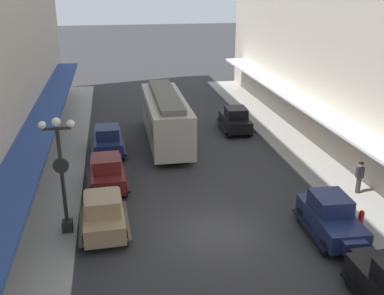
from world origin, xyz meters
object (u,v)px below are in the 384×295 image
at_px(parked_car_1, 235,119).
at_px(fire_hydrant, 361,218).
at_px(parked_car_4, 107,171).
at_px(pedestrian_0, 359,177).
at_px(parked_car_2, 331,216).
at_px(parked_car_5, 103,212).
at_px(lamp_post_with_clock, 62,171).
at_px(parked_car_0, 108,139).
at_px(streetcar, 166,116).

xyz_separation_m(parked_car_1, fire_hydrant, (1.79, -14.45, -0.38)).
xyz_separation_m(parked_car_4, pedestrian_0, (12.66, -3.26, 0.07)).
height_order(parked_car_1, parked_car_2, same).
xyz_separation_m(parked_car_5, lamp_post_with_clock, (-1.57, 0.05, 2.04)).
bearing_deg(parked_car_1, parked_car_5, -126.77).
bearing_deg(parked_car_0, parked_car_1, 17.36).
relative_size(parked_car_1, parked_car_4, 1.00).
relative_size(parked_car_4, lamp_post_with_clock, 0.84).
bearing_deg(parked_car_2, fire_hydrant, 7.92).
bearing_deg(parked_car_5, lamp_post_with_clock, 178.01).
bearing_deg(parked_car_1, parked_car_4, -138.98).
relative_size(parked_car_2, parked_car_5, 1.00).
bearing_deg(lamp_post_with_clock, fire_hydrant, -8.66).
relative_size(parked_car_5, pedestrian_0, 2.58).
xyz_separation_m(parked_car_5, streetcar, (4.13, 11.03, 0.96)).
distance_m(parked_car_1, parked_car_2, 14.67).
bearing_deg(parked_car_0, streetcar, 18.80).
height_order(parked_car_0, fire_hydrant, parked_car_0).
relative_size(parked_car_1, parked_car_2, 1.00).
bearing_deg(pedestrian_0, parked_car_2, -133.59).
distance_m(parked_car_1, pedestrian_0, 11.80).
bearing_deg(parked_car_4, parked_car_0, 89.20).
bearing_deg(parked_car_4, pedestrian_0, -14.42).
height_order(streetcar, pedestrian_0, streetcar).
relative_size(parked_car_4, pedestrian_0, 2.58).
xyz_separation_m(parked_car_4, parked_car_5, (-0.16, -4.53, 0.00)).
distance_m(parked_car_2, parked_car_5, 9.83).
height_order(streetcar, fire_hydrant, streetcar).
distance_m(parked_car_0, parked_car_2, 15.07).
xyz_separation_m(parked_car_2, fire_hydrant, (1.58, 0.22, -0.38)).
bearing_deg(pedestrian_0, parked_car_1, 106.91).
relative_size(parked_car_1, pedestrian_0, 2.58).
bearing_deg(streetcar, parked_car_1, 16.28).
bearing_deg(parked_car_5, fire_hydrant, -9.59).
xyz_separation_m(parked_car_0, parked_car_2, (9.36, -11.81, 0.00)).
height_order(parked_car_2, parked_car_4, same).
relative_size(parked_car_1, streetcar, 0.45).
bearing_deg(parked_car_1, lamp_post_with_clock, -131.23).
bearing_deg(parked_car_1, parked_car_0, -162.64).
distance_m(parked_car_1, fire_hydrant, 14.57).
distance_m(parked_car_0, parked_car_4, 5.17).
xyz_separation_m(parked_car_2, pedestrian_0, (3.22, 3.39, 0.07)).
bearing_deg(parked_car_2, parked_car_5, 167.61).
distance_m(parked_car_4, lamp_post_with_clock, 5.22).
relative_size(parked_car_4, streetcar, 0.45).
relative_size(parked_car_0, streetcar, 0.45).
height_order(parked_car_2, streetcar, streetcar).
height_order(parked_car_4, fire_hydrant, parked_car_4).
xyz_separation_m(parked_car_5, fire_hydrant, (11.18, -1.89, -0.38)).
distance_m(streetcar, pedestrian_0, 13.09).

